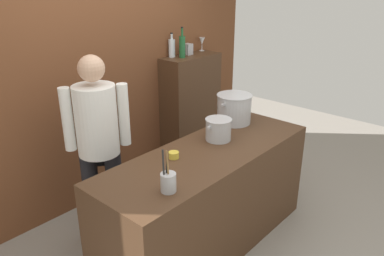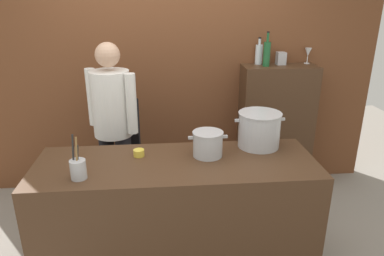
{
  "view_description": "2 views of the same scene",
  "coord_description": "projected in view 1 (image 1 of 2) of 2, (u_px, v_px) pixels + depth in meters",
  "views": [
    {
      "loc": [
        -2.15,
        -1.73,
        2.22
      ],
      "look_at": [
        0.26,
        0.41,
        0.91
      ],
      "focal_mm": 35.55,
      "sensor_mm": 36.0,
      "label": 1
    },
    {
      "loc": [
        -0.09,
        -2.32,
        2.03
      ],
      "look_at": [
        0.14,
        0.25,
        1.06
      ],
      "focal_mm": 33.5,
      "sensor_mm": 36.0,
      "label": 2
    }
  ],
  "objects": [
    {
      "name": "stockpot_small",
      "position": [
        218.0,
        129.0,
        3.24
      ],
      "size": [
        0.29,
        0.23,
        0.19
      ],
      "color": "#B7BABF",
      "rests_on": "prep_counter"
    },
    {
      "name": "prep_counter",
      "position": [
        208.0,
        199.0,
        3.22
      ],
      "size": [
        2.03,
        0.7,
        0.9
      ],
      "primitive_type": "cube",
      "color": "#472D1C",
      "rests_on": "ground_plane"
    },
    {
      "name": "butter_jar",
      "position": [
        174.0,
        155.0,
        2.93
      ],
      "size": [
        0.08,
        0.08,
        0.05
      ],
      "primitive_type": "cylinder",
      "color": "yellow",
      "rests_on": "prep_counter"
    },
    {
      "name": "spice_tin_silver",
      "position": [
        188.0,
        49.0,
        4.42
      ],
      "size": [
        0.09,
        0.09,
        0.13
      ],
      "primitive_type": "cube",
      "color": "#B2B2B7",
      "rests_on": "bar_cabinet"
    },
    {
      "name": "bar_cabinet",
      "position": [
        191.0,
        111.0,
        4.64
      ],
      "size": [
        0.76,
        0.32,
        1.35
      ],
      "primitive_type": "cube",
      "color": "#472D1C",
      "rests_on": "ground_plane"
    },
    {
      "name": "brick_back_panel",
      "position": [
        98.0,
        54.0,
        3.69
      ],
      "size": [
        4.4,
        0.1,
        3.0
      ],
      "primitive_type": "cube",
      "color": "brown",
      "rests_on": "ground_plane"
    },
    {
      "name": "stockpot_large",
      "position": [
        234.0,
        109.0,
        3.6
      ],
      "size": [
        0.39,
        0.34,
        0.28
      ],
      "color": "#B7BABF",
      "rests_on": "prep_counter"
    },
    {
      "name": "wine_bottle_clear",
      "position": [
        172.0,
        48.0,
        4.28
      ],
      "size": [
        0.07,
        0.07,
        0.27
      ],
      "color": "silver",
      "rests_on": "bar_cabinet"
    },
    {
      "name": "wine_bottle_green",
      "position": [
        182.0,
        46.0,
        4.23
      ],
      "size": [
        0.07,
        0.07,
        0.34
      ],
      "color": "#1E592D",
      "rests_on": "bar_cabinet"
    },
    {
      "name": "wine_glass_wide",
      "position": [
        202.0,
        42.0,
        4.63
      ],
      "size": [
        0.07,
        0.07,
        0.16
      ],
      "color": "silver",
      "rests_on": "bar_cabinet"
    },
    {
      "name": "ground_plane",
      "position": [
        207.0,
        242.0,
        3.39
      ],
      "size": [
        8.0,
        8.0,
        0.0
      ],
      "primitive_type": "plane",
      "color": "gray"
    },
    {
      "name": "utensil_crock",
      "position": [
        168.0,
        182.0,
        2.46
      ],
      "size": [
        0.1,
        0.1,
        0.3
      ],
      "color": "#B7BABF",
      "rests_on": "prep_counter"
    },
    {
      "name": "chef",
      "position": [
        98.0,
        139.0,
        3.12
      ],
      "size": [
        0.46,
        0.41,
        1.66
      ],
      "rotation": [
        0.0,
        0.0,
        2.55
      ],
      "color": "black",
      "rests_on": "ground_plane"
    }
  ]
}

